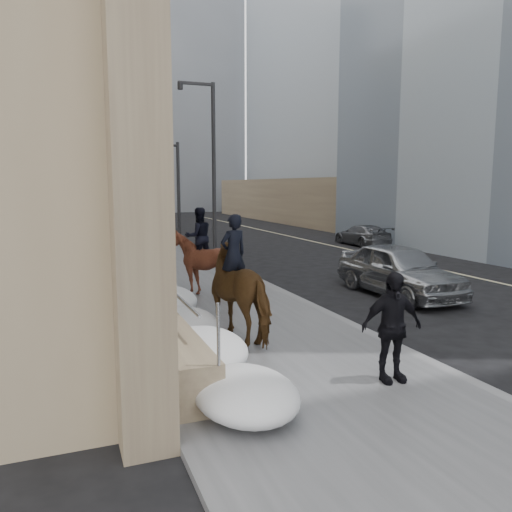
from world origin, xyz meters
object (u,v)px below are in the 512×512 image
Objects in this scene: mounted_horse_left at (244,288)px; car_silver at (399,270)px; mounted_horse_right at (200,260)px; pedestrian at (392,327)px; car_grey at (362,235)px.

car_silver is at bearing -171.79° from mounted_horse_left.
mounted_horse_right is 0.55× the size of car_silver.
mounted_horse_right reaches higher than car_silver.
pedestrian is (1.30, -7.52, -0.16)m from mounted_horse_right.
mounted_horse_right reaches higher than pedestrian.
mounted_horse_right is (0.16, 4.28, 0.02)m from mounted_horse_left.
mounted_horse_left reaches higher than mounted_horse_right.
mounted_horse_left reaches higher than car_grey.
mounted_horse_left is 3.56m from pedestrian.
car_grey is at bearing 61.50° from car_silver.
car_silver is at bearing 57.24° from pedestrian.
car_silver is (4.60, 5.87, -0.24)m from pedestrian.
mounted_horse_left is at bearing 49.21° from car_grey.
mounted_horse_right is at bearing -107.41° from mounted_horse_left.
mounted_horse_left reaches higher than car_silver.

